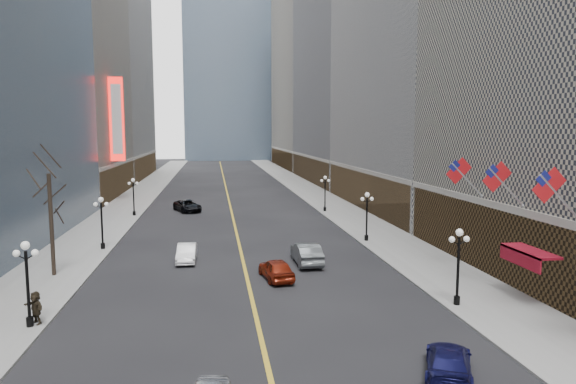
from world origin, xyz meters
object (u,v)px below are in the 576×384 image
object	(u,v)px
car_nb_mid	(187,253)
car_sb_far	(306,253)
streetlamp_east_1	(458,259)
car_nb_far	(187,206)
streetlamp_east_2	(367,211)
car_sb_near	(449,362)
streetlamp_west_3	(133,193)
streetlamp_east_3	(325,190)
streetlamp_west_2	(102,217)
streetlamp_west_1	(27,275)
car_sb_mid	(276,269)

from	to	relation	value
car_nb_mid	car_sb_far	bearing A→B (deg)	-11.91
streetlamp_east_1	car_nb_mid	bearing A→B (deg)	141.06
car_nb_far	streetlamp_east_1	bearing A→B (deg)	-86.74
streetlamp_east_2	car_sb_near	size ratio (longest dim) A/B	0.99
streetlamp_east_1	streetlamp_west_3	world-z (taller)	same
streetlamp_east_3	streetlamp_west_2	distance (m)	29.68
streetlamp_west_3	streetlamp_east_2	bearing A→B (deg)	-37.33
streetlamp_west_1	streetlamp_west_2	xyz separation A→B (m)	(0.00, 18.00, 0.00)
streetlamp_west_1	streetlamp_west_3	distance (m)	36.00
car_sb_near	car_sb_far	bearing A→B (deg)	-57.61
streetlamp_east_2	streetlamp_west_1	world-z (taller)	same
streetlamp_east_2	streetlamp_east_3	bearing A→B (deg)	90.00
car_sb_mid	streetlamp_west_2	bearing A→B (deg)	-47.18
car_nb_far	car_sb_near	xyz separation A→B (m)	(12.98, -47.31, -0.09)
streetlamp_west_1	car_sb_near	distance (m)	20.96
streetlamp_west_2	car_sb_near	bearing A→B (deg)	-53.72
car_sb_mid	car_sb_far	distance (m)	4.79
streetlamp_east_1	streetlamp_west_3	distance (m)	43.05
car_sb_near	car_sb_far	xyz separation A→B (m)	(-2.53, 19.16, 0.18)
car_sb_near	car_sb_mid	size ratio (longest dim) A/B	1.05
streetlamp_west_1	car_nb_far	size ratio (longest dim) A/B	0.84
streetlamp_east_3	car_nb_mid	distance (m)	28.14
streetlamp_east_1	streetlamp_east_3	bearing A→B (deg)	90.00
streetlamp_east_3	streetlamp_west_3	world-z (taller)	same
car_sb_mid	car_sb_far	size ratio (longest dim) A/B	0.85
streetlamp_east_2	car_nb_far	bearing A→B (deg)	129.42
car_sb_mid	car_sb_near	bearing A→B (deg)	100.32
car_nb_mid	car_sb_mid	xyz separation A→B (m)	(6.41, -5.93, 0.05)
streetlamp_east_2	car_sb_mid	size ratio (longest dim) A/B	1.05
streetlamp_east_1	streetlamp_west_2	distance (m)	29.68
streetlamp_east_2	car_nb_mid	xyz separation A→B (m)	(-16.21, -4.90, -2.21)
car_nb_far	streetlamp_west_3	bearing A→B (deg)	-173.59
streetlamp_west_1	car_nb_mid	size ratio (longest dim) A/B	1.08
car_nb_mid	car_nb_far	distance (m)	26.10
car_sb_far	car_sb_mid	bearing A→B (deg)	52.46
streetlamp_east_2	streetlamp_west_1	distance (m)	29.68
streetlamp_west_1	streetlamp_west_3	size ratio (longest dim) A/B	1.00
streetlamp_west_2	car_sb_mid	world-z (taller)	streetlamp_west_2
streetlamp_east_2	car_nb_far	distance (m)	27.49
car_sb_far	car_sb_near	bearing A→B (deg)	96.46
car_nb_mid	streetlamp_west_2	bearing A→B (deg)	147.19
streetlamp_east_1	streetlamp_west_3	xyz separation A→B (m)	(-23.60, 36.00, 0.00)
streetlamp_east_1	car_sb_far	distance (m)	13.20
streetlamp_west_1	car_nb_far	xyz separation A→B (m)	(6.20, 39.17, -2.15)
streetlamp_west_3	car_nb_far	world-z (taller)	streetlamp_west_3
streetlamp_west_2	car_nb_far	world-z (taller)	streetlamp_west_2
streetlamp_east_1	car_nb_far	size ratio (longest dim) A/B	0.84
car_sb_near	car_sb_far	size ratio (longest dim) A/B	0.90
car_sb_mid	car_sb_far	xyz separation A→B (m)	(2.85, 3.85, 0.10)
streetlamp_west_1	car_nb_mid	bearing A→B (deg)	60.59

